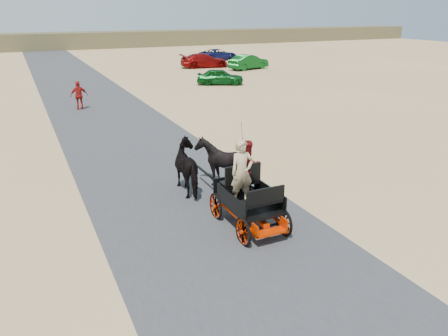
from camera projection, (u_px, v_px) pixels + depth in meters
name	position (u px, v px, depth m)	size (l,w,h in m)	color
ground	(195.00, 209.00, 13.32)	(140.00, 140.00, 0.00)	tan
road	(195.00, 209.00, 13.31)	(6.00, 140.00, 0.01)	#38383A
ridge_far	(42.00, 41.00, 65.57)	(140.00, 6.00, 2.40)	brown
carriage	(248.00, 214.00, 12.17)	(1.30, 2.40, 0.72)	black
horse_left	(191.00, 167.00, 14.33)	(0.91, 2.01, 1.70)	black
horse_right	(221.00, 163.00, 14.77)	(1.37, 1.54, 1.70)	black
driver_man	(242.00, 172.00, 11.70)	(0.66, 0.43, 1.80)	tan
passenger_woman	(249.00, 167.00, 12.41)	(0.77, 0.60, 1.58)	#660C0F
pedestrian	(79.00, 95.00, 26.21)	(1.01, 0.42, 1.73)	maroon
car_a	(220.00, 77.00, 35.08)	(1.50, 3.72, 1.27)	#0C4C19
car_b	(249.00, 62.00, 44.02)	(1.54, 4.43, 1.46)	#0C4C19
car_c	(204.00, 61.00, 45.40)	(2.01, 4.93, 1.43)	maroon
car_d	(218.00, 55.00, 51.96)	(2.19, 4.76, 1.32)	navy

